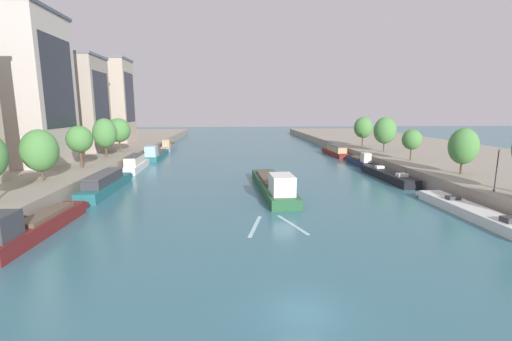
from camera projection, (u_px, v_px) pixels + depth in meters
ground_plane at (303, 312)px, 18.89m from camera, size 400.00×400.00×0.00m
quay_left at (48, 159)px, 69.76m from camera, size 36.00×170.00×2.13m
quay_right at (436, 155)px, 75.63m from camera, size 36.00×170.00×2.13m
barge_midriver at (273, 185)px, 45.95m from camera, size 4.38×20.83×3.50m
wake_behind_barge at (274, 225)px, 33.02m from camera, size 5.59×6.03×0.03m
moored_boat_left_downstream at (36, 225)px, 29.98m from camera, size 2.75×14.28×3.34m
moored_boat_left_second at (106, 183)px, 46.36m from camera, size 2.84×15.10×2.65m
moored_boat_left_far at (136, 164)px, 62.57m from camera, size 2.81×12.36×2.82m
moored_boat_left_midway at (156, 154)px, 78.44m from camera, size 3.45×16.71×3.20m
moored_boat_left_gap_after at (169, 146)px, 94.86m from camera, size 2.65×13.62×3.06m
moored_boat_right_far at (473, 212)px, 35.49m from camera, size 3.23×16.86×2.11m
moored_boat_right_second at (388, 175)px, 54.56m from camera, size 3.13×15.44×2.38m
moored_boat_right_midway at (360, 161)px, 67.34m from camera, size 1.98×10.42×2.94m
moored_boat_right_end at (336, 151)px, 82.11m from camera, size 2.83×14.35×2.55m
tree_left_second at (40, 150)px, 42.40m from camera, size 4.28×4.28×6.46m
tree_left_end_of_row at (79, 139)px, 51.94m from camera, size 3.82×3.82×6.43m
tree_left_third at (105, 133)px, 63.40m from camera, size 4.26×4.26×7.23m
tree_left_past_mid at (119, 130)px, 72.16m from camera, size 4.72×4.72×7.01m
tree_right_distant at (463, 146)px, 47.06m from camera, size 3.83×3.83×6.36m
tree_right_far at (412, 140)px, 59.63m from camera, size 3.30×3.30×5.43m
tree_right_third at (385, 131)px, 71.94m from camera, size 4.59×4.59×7.21m
tree_right_second at (363, 128)px, 82.26m from camera, size 4.37×4.37×7.02m
lamppost_right_bank at (497, 168)px, 37.21m from camera, size 0.28×0.28×4.73m
building_left_middle at (9, 89)px, 54.09m from camera, size 15.93×12.73×24.07m
building_left_far_end at (64, 104)px, 72.10m from camera, size 15.97×10.57×19.97m
building_left_corner at (101, 101)px, 92.56m from camera, size 15.78×10.06×22.19m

